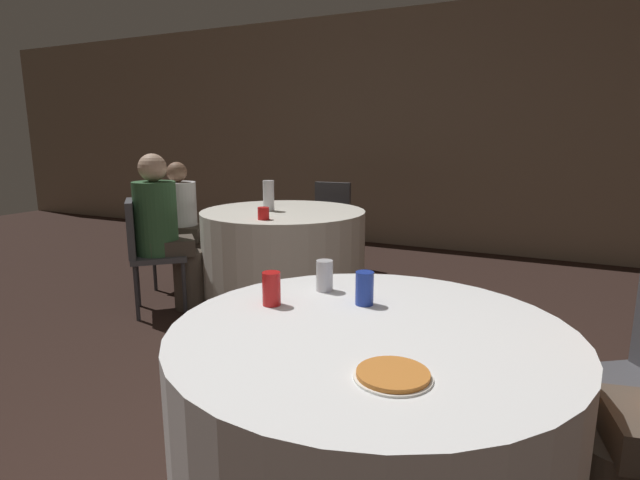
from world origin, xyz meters
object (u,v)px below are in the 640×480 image
object	(u,v)px
chair_far_southwest	(145,245)
bottle_far	(269,196)
table_far	(284,255)
chair_far_north	(330,217)
soda_can_blue	(365,288)
soda_can_silver	(325,276)
soda_can_red	(271,289)
person_white_shirt	(188,227)
chair_far_west	(171,229)
person_green_jacket	(166,233)
table_near	(369,434)
pizza_plate_near	(393,375)

from	to	relation	value
chair_far_southwest	bottle_far	xyz separation A→B (m)	(0.67, 0.70, 0.34)
table_far	chair_far_north	xyz separation A→B (m)	(-0.07, 1.08, 0.16)
table_far	soda_can_blue	size ratio (longest dim) A/B	11.03
soda_can_blue	soda_can_silver	xyz separation A→B (m)	(-0.20, 0.09, 0.00)
chair_far_southwest	soda_can_red	xyz separation A→B (m)	(1.90, -1.28, 0.27)
person_white_shirt	bottle_far	distance (m)	0.87
chair_far_west	person_green_jacket	bearing A→B (deg)	31.86
chair_far_west	soda_can_blue	distance (m)	3.06
soda_can_blue	soda_can_silver	size ratio (longest dim) A/B	1.00
table_near	person_green_jacket	distance (m)	2.63
table_far	person_green_jacket	size ratio (longest dim) A/B	1.10
person_white_shirt	soda_can_blue	world-z (taller)	person_white_shirt
person_green_jacket	soda_can_blue	distance (m)	2.44
chair_far_southwest	soda_can_blue	world-z (taller)	chair_far_southwest
table_far	soda_can_red	size ratio (longest dim) A/B	11.03
table_far	person_white_shirt	size ratio (longest dim) A/B	1.20
chair_far_west	chair_far_southwest	world-z (taller)	same
pizza_plate_near	soda_can_blue	size ratio (longest dim) A/B	1.65
chair_far_west	person_green_jacket	world-z (taller)	person_green_jacket
table_near	person_green_jacket	xyz separation A→B (m)	(-2.19, 1.45, 0.24)
pizza_plate_near	soda_can_blue	xyz separation A→B (m)	(-0.26, 0.50, 0.05)
table_near	chair_far_north	world-z (taller)	chair_far_north
person_white_shirt	soda_can_red	xyz separation A→B (m)	(2.03, -1.93, 0.25)
chair_far_southwest	pizza_plate_near	world-z (taller)	chair_far_southwest
soda_can_blue	chair_far_north	bearing A→B (deg)	116.76
person_green_jacket	person_white_shirt	bearing A→B (deg)	160.53
person_white_shirt	pizza_plate_near	bearing A→B (deg)	41.60
chair_far_southwest	person_green_jacket	world-z (taller)	person_green_jacket
person_green_jacket	pizza_plate_near	size ratio (longest dim) A/B	6.05
chair_far_north	bottle_far	distance (m)	1.19
person_green_jacket	table_near	bearing A→B (deg)	12.15
table_far	person_green_jacket	world-z (taller)	person_green_jacket
chair_far_southwest	soda_can_red	size ratio (longest dim) A/B	7.20
person_green_jacket	soda_can_silver	distance (m)	2.22
person_green_jacket	pizza_plate_near	world-z (taller)	person_green_jacket
soda_can_red	soda_can_blue	world-z (taller)	same
table_near	chair_far_southwest	distance (m)	2.67
person_white_shirt	soda_can_silver	distance (m)	2.73
pizza_plate_near	bottle_far	bearing A→B (deg)	127.51
soda_can_silver	person_white_shirt	bearing A→B (deg)	141.59
pizza_plate_near	soda_can_blue	distance (m)	0.56
pizza_plate_near	soda_can_red	world-z (taller)	soda_can_red
table_near	table_far	distance (m)	2.59
bottle_far	person_green_jacket	bearing A→B (deg)	-133.65
soda_can_red	soda_can_silver	size ratio (longest dim) A/B	1.00
chair_far_north	table_far	bearing A→B (deg)	90.00
person_green_jacket	bottle_far	xyz separation A→B (m)	(0.56, 0.59, 0.26)
bottle_far	person_white_shirt	bearing A→B (deg)	-175.94
person_green_jacket	chair_far_west	bearing A→B (deg)	174.76
table_near	chair_far_west	bearing A→B (deg)	142.98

